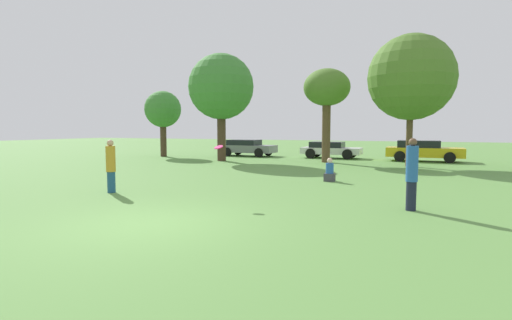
{
  "coord_description": "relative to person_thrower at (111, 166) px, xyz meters",
  "views": [
    {
      "loc": [
        5.39,
        -6.94,
        2.1
      ],
      "look_at": [
        0.67,
        4.32,
        1.11
      ],
      "focal_mm": 27.45,
      "sensor_mm": 36.0,
      "label": 1
    }
  ],
  "objects": [
    {
      "name": "ground_plane",
      "position": [
        3.89,
        -2.94,
        -0.88
      ],
      "size": [
        120.0,
        120.0,
        0.0
      ],
      "primitive_type": "plane",
      "color": "#5B8E42"
    },
    {
      "name": "person_thrower",
      "position": [
        0.0,
        0.0,
        0.0
      ],
      "size": [
        0.3,
        0.3,
        1.73
      ],
      "rotation": [
        0.0,
        0.0,
        0.09
      ],
      "color": "navy",
      "rests_on": "ground"
    },
    {
      "name": "tree_3",
      "position": [
        8.74,
        13.22,
        3.96
      ],
      "size": [
        4.64,
        4.64,
        7.18
      ],
      "color": "brown",
      "rests_on": "ground"
    },
    {
      "name": "parked_car_yellow",
      "position": [
        9.49,
        17.19,
        -0.18
      ],
      "size": [
        4.61,
        2.08,
        1.33
      ],
      "rotation": [
        0.0,
        0.0,
        -0.02
      ],
      "color": "gold",
      "rests_on": "ground"
    },
    {
      "name": "person_catcher",
      "position": [
        9.12,
        0.78,
        0.07
      ],
      "size": [
        0.3,
        0.3,
        1.85
      ],
      "rotation": [
        0.0,
        0.0,
        -3.06
      ],
      "color": "#191E33",
      "rests_on": "ground"
    },
    {
      "name": "parked_car_white",
      "position": [
        3.46,
        17.59,
        -0.26
      ],
      "size": [
        4.16,
        1.97,
        1.15
      ],
      "rotation": [
        0.0,
        0.0,
        -0.02
      ],
      "color": "silver",
      "rests_on": "ground"
    },
    {
      "name": "tree_2",
      "position": [
        3.93,
        14.09,
        3.58
      ],
      "size": [
        2.84,
        2.84,
        5.74
      ],
      "color": "brown",
      "rests_on": "ground"
    },
    {
      "name": "tree_0",
      "position": [
        -8.37,
        14.35,
        2.57
      ],
      "size": [
        2.69,
        2.69,
        4.86
      ],
      "color": "#473323",
      "rests_on": "ground"
    },
    {
      "name": "bystander_sitting",
      "position": [
        6.01,
        5.49,
        -0.5
      ],
      "size": [
        0.41,
        0.34,
        0.93
      ],
      "color": "#3F3F47",
      "rests_on": "ground"
    },
    {
      "name": "tree_1",
      "position": [
        -2.53,
        12.54,
        3.83
      ],
      "size": [
        4.18,
        4.18,
        6.84
      ],
      "color": "#473323",
      "rests_on": "ground"
    },
    {
      "name": "frisbee",
      "position": [
        3.96,
        0.04,
        0.68
      ],
      "size": [
        0.27,
        0.25,
        0.13
      ],
      "color": "#F21E72"
    },
    {
      "name": "parked_car_grey",
      "position": [
        -2.82,
        17.22,
        -0.22
      ],
      "size": [
        4.21,
        2.04,
        1.23
      ],
      "rotation": [
        0.0,
        0.0,
        -0.02
      ],
      "color": "slate",
      "rests_on": "ground"
    }
  ]
}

